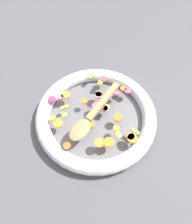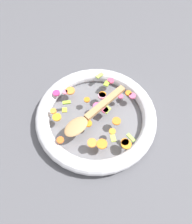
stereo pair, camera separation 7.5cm
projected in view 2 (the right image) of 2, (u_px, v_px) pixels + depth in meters
The scene contains 4 objects.
ground_plane at pixel (96, 119), 0.79m from camera, with size 4.00×4.00×0.00m, color #4C4C51.
skillet at pixel (96, 116), 0.78m from camera, with size 0.43×0.43×0.05m.
chopped_vegetables at pixel (96, 112), 0.75m from camera, with size 0.34×0.33×0.01m.
wooden_spoon at pixel (90, 115), 0.73m from camera, with size 0.11×0.27×0.01m.
Camera 2 is at (0.19, -0.35, 0.69)m, focal length 35.00 mm.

